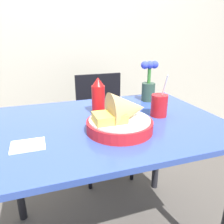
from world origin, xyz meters
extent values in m
cube|color=#B7B2A3|center=(0.00, 1.29, 1.30)|extent=(7.00, 0.06, 2.60)
cube|color=#334C9E|center=(0.00, 0.00, 0.76)|extent=(1.12, 0.81, 0.02)
cylinder|color=black|center=(-0.50, 0.34, 0.38)|extent=(0.05, 0.05, 0.75)
cylinder|color=black|center=(0.50, 0.34, 0.38)|extent=(0.05, 0.05, 0.75)
cylinder|color=black|center=(0.00, 0.49, 0.22)|extent=(0.03, 0.03, 0.43)
cylinder|color=black|center=(0.36, 0.49, 0.22)|extent=(0.03, 0.03, 0.43)
cylinder|color=black|center=(0.00, 0.85, 0.22)|extent=(0.03, 0.03, 0.43)
cylinder|color=black|center=(0.36, 0.85, 0.22)|extent=(0.03, 0.03, 0.43)
cube|color=black|center=(0.18, 0.67, 0.44)|extent=(0.40, 0.40, 0.02)
cube|color=black|center=(0.18, 0.86, 0.65)|extent=(0.40, 0.03, 0.40)
cylinder|color=red|center=(0.01, -0.12, 0.80)|extent=(0.29, 0.29, 0.05)
cylinder|color=white|center=(0.01, -0.12, 0.83)|extent=(0.27, 0.27, 0.01)
cone|color=tan|center=(0.05, -0.12, 0.87)|extent=(0.16, 0.16, 0.16)
cube|color=#E5C14C|center=(-0.04, -0.14, 0.85)|extent=(0.13, 0.10, 0.04)
cylinder|color=red|center=(-0.02, 0.12, 0.85)|extent=(0.07, 0.07, 0.15)
cone|color=red|center=(-0.02, 0.12, 0.95)|extent=(0.06, 0.06, 0.04)
cylinder|color=red|center=(0.27, -0.01, 0.83)|extent=(0.08, 0.08, 0.11)
cylinder|color=black|center=(0.27, -0.01, 0.82)|extent=(0.08, 0.08, 0.09)
cylinder|color=white|center=(0.28, -0.01, 0.88)|extent=(0.01, 0.08, 0.22)
cylinder|color=#2D4738|center=(0.35, 0.26, 0.83)|extent=(0.08, 0.08, 0.11)
cylinder|color=#33722D|center=(0.35, 0.26, 0.94)|extent=(0.02, 0.02, 0.10)
sphere|color=blue|center=(0.35, 0.26, 1.00)|extent=(0.05, 0.05, 0.05)
sphere|color=blue|center=(0.31, 0.26, 1.00)|extent=(0.05, 0.05, 0.05)
sphere|color=blue|center=(0.38, 0.26, 1.00)|extent=(0.05, 0.05, 0.05)
cube|color=white|center=(-0.37, -0.14, 0.78)|extent=(0.13, 0.10, 0.01)
camera|label=1|loc=(-0.30, -0.94, 1.18)|focal=35.00mm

